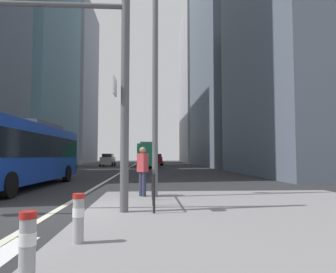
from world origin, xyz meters
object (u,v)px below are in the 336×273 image
(bollard_left, at_px, (78,215))
(pedestrian_waiting, at_px, (143,169))
(city_bus_red_distant, at_px, (147,155))
(car_oncoming_mid, at_px, (64,161))
(car_receding_near, at_px, (157,160))
(car_receding_far, at_px, (156,160))
(car_oncoming_far, at_px, (108,160))
(street_lamp_post, at_px, (155,53))
(traffic_signal_gantry, at_px, (29,56))
(city_bus_red_receding, at_px, (146,154))
(bollard_front, at_px, (28,243))
(city_bus_blue_oncoming, at_px, (21,151))

(bollard_left, xyz_separation_m, pedestrian_waiting, (0.94, 5.89, 0.53))
(city_bus_red_distant, relative_size, car_oncoming_mid, 2.36)
(car_receding_near, distance_m, car_receding_far, 0.27)
(car_oncoming_mid, height_order, car_oncoming_far, same)
(car_oncoming_mid, relative_size, car_receding_far, 1.12)
(car_oncoming_mid, xyz_separation_m, car_receding_near, (10.88, 17.28, -0.00))
(street_lamp_post, bearing_deg, traffic_signal_gantry, -139.06)
(car_receding_far, relative_size, pedestrian_waiting, 2.33)
(car_oncoming_far, distance_m, pedestrian_waiting, 38.35)
(car_receding_near, relative_size, car_receding_far, 1.00)
(car_receding_near, relative_size, pedestrian_waiting, 2.33)
(city_bus_red_distant, bearing_deg, traffic_signal_gantry, -92.79)
(bollard_left, bearing_deg, car_receding_far, 87.19)
(car_oncoming_far, bearing_deg, bollard_left, -83.17)
(city_bus_red_receding, height_order, bollard_front, city_bus_red_receding)
(city_bus_red_receding, bearing_deg, pedestrian_waiting, -89.82)
(city_bus_red_distant, distance_m, pedestrian_waiting, 54.71)
(city_bus_red_distant, bearing_deg, car_oncoming_far, -109.92)
(city_bus_blue_oncoming, distance_m, pedestrian_waiting, 7.63)
(car_receding_near, relative_size, street_lamp_post, 0.51)
(city_bus_blue_oncoming, xyz_separation_m, street_lamp_post, (6.51, -4.77, 3.45))
(car_receding_near, height_order, car_oncoming_far, same)
(traffic_signal_gantry, bearing_deg, street_lamp_post, 40.94)
(car_receding_far, bearing_deg, street_lamp_post, -91.31)
(car_oncoming_far, height_order, bollard_front, car_oncoming_far)
(traffic_signal_gantry, distance_m, pedestrian_waiting, 5.21)
(car_oncoming_mid, distance_m, pedestrian_waiting, 25.79)
(car_oncoming_mid, relative_size, traffic_signal_gantry, 0.63)
(city_bus_blue_oncoming, bearing_deg, car_receding_far, 78.57)
(car_oncoming_far, bearing_deg, car_oncoming_mid, -102.52)
(city_bus_blue_oncoming, distance_m, bollard_left, 11.72)
(city_bus_red_receding, height_order, car_receding_far, city_bus_red_receding)
(car_receding_far, distance_m, car_oncoming_far, 8.38)
(city_bus_red_distant, xyz_separation_m, traffic_signal_gantry, (-2.82, -57.79, 2.33))
(city_bus_red_receding, height_order, bollard_left, city_bus_red_receding)
(city_bus_red_distant, relative_size, street_lamp_post, 1.34)
(street_lamp_post, height_order, bollard_front, street_lamp_post)
(car_oncoming_mid, xyz_separation_m, pedestrian_waiting, (9.24, -24.08, 0.14))
(city_bus_red_distant, height_order, car_oncoming_mid, city_bus_red_distant)
(car_oncoming_far, relative_size, bollard_left, 5.18)
(city_bus_blue_oncoming, relative_size, traffic_signal_gantry, 1.62)
(pedestrian_waiting, bearing_deg, bollard_front, -98.68)
(car_receding_near, height_order, street_lamp_post, street_lamp_post)
(car_receding_near, xyz_separation_m, bollard_left, (-2.58, -47.25, -0.39))
(city_bus_blue_oncoming, xyz_separation_m, car_oncoming_far, (-0.11, 33.27, -0.85))
(city_bus_red_receding, bearing_deg, car_oncoming_far, 136.05)
(traffic_signal_gantry, bearing_deg, car_oncoming_far, 94.59)
(city_bus_red_receding, distance_m, car_oncoming_far, 8.48)
(car_oncoming_far, bearing_deg, pedestrian_waiting, -80.72)
(city_bus_blue_oncoming, height_order, bollard_front, city_bus_blue_oncoming)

